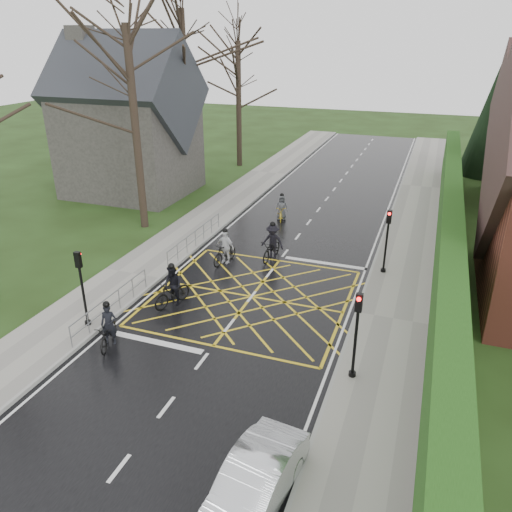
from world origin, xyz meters
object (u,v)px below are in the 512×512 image
Objects in this scene: cyclist_back at (172,289)px; cyclist_front at (225,250)px; cyclist_mid at (272,245)px; car at (253,485)px; cyclist_lead at (281,211)px; cyclist_rear at (108,331)px.

cyclist_back is 1.02× the size of cyclist_front.
cyclist_mid is 14.61m from car.
cyclist_back is at bearing -112.29° from cyclist_lead.
cyclist_rear is at bearing -103.99° from cyclist_mid.
cyclist_back is (0.78, 3.41, 0.15)m from cyclist_rear.
cyclist_back reaches higher than cyclist_rear.
cyclist_mid reaches higher than cyclist_rear.
cyclist_rear is 8.70m from car.
cyclist_mid reaches higher than cyclist_back.
cyclist_mid is 0.52× the size of car.
cyclist_front is at bearing -141.88° from cyclist_mid.
cyclist_front is at bearing 62.19° from cyclist_rear.
cyclist_back is 1.08× the size of cyclist_lead.
cyclist_back is at bearing -107.30° from cyclist_mid.
cyclist_rear is 0.48× the size of car.
cyclist_front reaches higher than cyclist_lead.
cyclist_mid reaches higher than cyclist_front.
cyclist_mid is at bearing 45.99° from cyclist_front.
cyclist_front is (0.40, 4.61, -0.04)m from cyclist_back.
cyclist_back is at bearing 57.73° from cyclist_rear.
car is at bearing -51.90° from cyclist_rear.
cyclist_lead is at bearing 105.33° from cyclist_back.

